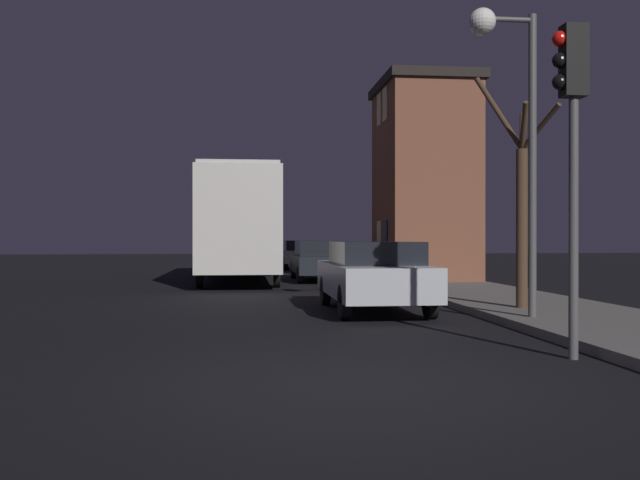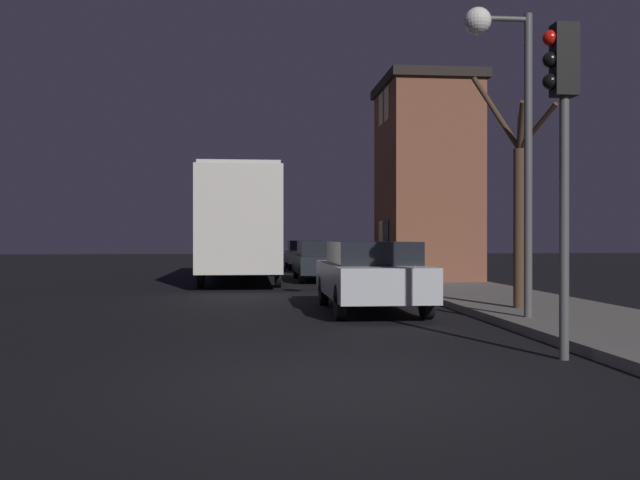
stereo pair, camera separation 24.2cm
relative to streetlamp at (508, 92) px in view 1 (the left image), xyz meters
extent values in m
plane|color=black|center=(-3.38, -4.45, -4.05)|extent=(120.00, 120.00, 0.00)
cube|color=brown|center=(1.55, 11.58, -0.72)|extent=(2.87, 3.92, 6.37)
cube|color=black|center=(1.55, 11.58, 2.62)|extent=(3.11, 4.16, 0.30)
cube|color=black|center=(0.09, 11.08, -2.50)|extent=(0.03, 0.70, 1.10)
cube|color=#E5C67F|center=(0.09, 12.08, -2.50)|extent=(0.03, 0.70, 1.10)
cube|color=#E5C67F|center=(0.09, 11.08, 1.87)|extent=(0.03, 0.70, 1.10)
cube|color=#E5C67F|center=(0.09, 12.08, 1.87)|extent=(0.03, 0.70, 1.10)
cylinder|color=#4C4C4C|center=(0.45, 0.00, -1.27)|extent=(0.14, 0.14, 5.25)
cylinder|color=#4C4C4C|center=(0.00, 0.00, 1.25)|extent=(0.90, 0.09, 0.09)
sphere|color=white|center=(-0.45, 0.00, 1.20)|extent=(0.47, 0.47, 0.47)
cylinder|color=#4C4C4C|center=(-0.44, -3.38, -2.40)|extent=(0.12, 0.12, 3.29)
cube|color=black|center=(-0.44, -3.38, -0.31)|extent=(0.30, 0.24, 0.90)
sphere|color=red|center=(-0.62, -3.38, -0.04)|extent=(0.20, 0.20, 0.20)
sphere|color=black|center=(-0.62, -3.38, -0.31)|extent=(0.20, 0.20, 0.20)
sphere|color=black|center=(-0.62, -3.38, -0.58)|extent=(0.20, 0.20, 0.20)
cylinder|color=#473323|center=(0.91, 1.60, -2.34)|extent=(0.22, 0.22, 3.12)
cylinder|color=#473323|center=(0.83, 1.30, -0.37)|extent=(0.30, 0.72, 0.88)
cylinder|color=#473323|center=(0.49, 1.74, -0.06)|extent=(0.95, 0.40, 1.48)
cylinder|color=#473323|center=(1.04, 1.92, -0.38)|extent=(0.39, 0.74, 0.86)
cylinder|color=#473323|center=(1.07, 1.12, -0.42)|extent=(0.44, 1.03, 0.79)
cube|color=beige|center=(-4.68, 13.16, -2.00)|extent=(2.51, 10.12, 3.14)
cube|color=black|center=(-4.68, 13.16, -1.43)|extent=(2.53, 9.31, 1.13)
cube|color=#B2B2B2|center=(-4.68, 13.16, -0.37)|extent=(2.38, 9.61, 0.12)
cylinder|color=black|center=(-3.51, 16.45, -3.57)|extent=(0.18, 0.96, 0.96)
cylinder|color=black|center=(-5.84, 16.45, -3.57)|extent=(0.18, 0.96, 0.96)
cylinder|color=black|center=(-3.51, 9.87, -3.57)|extent=(0.18, 0.96, 0.96)
cylinder|color=black|center=(-5.84, 9.87, -3.57)|extent=(0.18, 0.96, 0.96)
cube|color=#B7BABF|center=(-1.88, 2.63, -3.39)|extent=(1.81, 4.66, 0.66)
cube|color=black|center=(-1.88, 2.40, -2.83)|extent=(1.59, 2.42, 0.46)
cylinder|color=black|center=(-1.06, 4.15, -3.71)|extent=(0.18, 0.66, 0.66)
cylinder|color=black|center=(-2.69, 4.15, -3.71)|extent=(0.18, 0.66, 0.66)
cylinder|color=black|center=(-1.06, 1.12, -3.71)|extent=(0.18, 0.66, 0.66)
cylinder|color=black|center=(-2.69, 1.12, -3.71)|extent=(0.18, 0.66, 0.66)
cube|color=black|center=(-1.86, 13.19, -3.45)|extent=(1.77, 4.71, 0.60)
cube|color=black|center=(-1.86, 12.95, -2.89)|extent=(1.56, 2.45, 0.52)
cylinder|color=black|center=(-1.07, 14.72, -3.75)|extent=(0.18, 0.60, 0.60)
cylinder|color=black|center=(-2.66, 14.72, -3.75)|extent=(0.18, 0.60, 0.60)
cylinder|color=black|center=(-1.07, 11.66, -3.75)|extent=(0.18, 0.60, 0.60)
cylinder|color=black|center=(-2.66, 11.66, -3.75)|extent=(0.18, 0.60, 0.60)
cube|color=beige|center=(-1.75, 22.81, -3.43)|extent=(1.73, 4.29, 0.59)
cube|color=black|center=(-1.75, 22.59, -2.90)|extent=(1.52, 2.23, 0.48)
cylinder|color=black|center=(-0.97, 24.20, -3.73)|extent=(0.18, 0.63, 0.63)
cylinder|color=black|center=(-2.52, 24.20, -3.73)|extent=(0.18, 0.63, 0.63)
cylinder|color=black|center=(-0.97, 21.41, -3.73)|extent=(0.18, 0.63, 0.63)
cylinder|color=black|center=(-2.52, 21.41, -3.73)|extent=(0.18, 0.63, 0.63)
camera|label=1|loc=(-4.57, -11.89, -2.52)|focal=40.00mm
camera|label=2|loc=(-4.33, -11.91, -2.52)|focal=40.00mm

